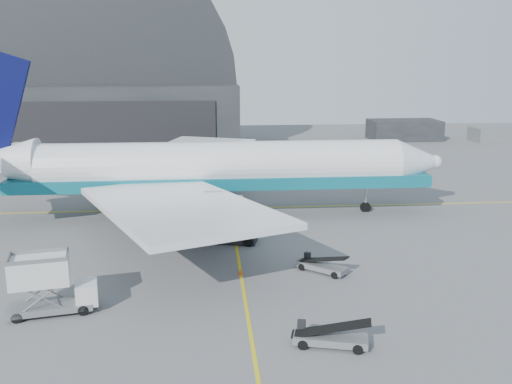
{
  "coord_description": "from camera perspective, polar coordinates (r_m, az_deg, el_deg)",
  "views": [
    {
      "loc": [
        -2.43,
        -41.91,
        16.56
      ],
      "look_at": [
        1.95,
        8.79,
        4.5
      ],
      "focal_mm": 40.0,
      "sensor_mm": 36.0,
      "label": 1
    }
  ],
  "objects": [
    {
      "name": "pushback_tug",
      "position": [
        52.42,
        -2.03,
        -4.28
      ],
      "size": [
        4.51,
        3.24,
        1.89
      ],
      "rotation": [
        0.0,
        0.0,
        -0.24
      ],
      "color": "black",
      "rests_on": "ground"
    },
    {
      "name": "catering_truck",
      "position": [
        40.26,
        -20.04,
        -8.75
      ],
      "size": [
        5.97,
        3.15,
        3.9
      ],
      "rotation": [
        0.0,
        0.0,
        0.2
      ],
      "color": "slate",
      "rests_on": "ground"
    },
    {
      "name": "traffic_cone",
      "position": [
        44.95,
        -1.58,
        -7.98
      ],
      "size": [
        0.33,
        0.33,
        0.47
      ],
      "color": "#E94307",
      "rests_on": "ground"
    },
    {
      "name": "taxi_lines",
      "position": [
        57.08,
        -2.29,
        -3.53
      ],
      "size": [
        80.0,
        42.12,
        0.02
      ],
      "color": "gold",
      "rests_on": "ground"
    },
    {
      "name": "belt_loader_a",
      "position": [
        34.78,
        7.39,
        -14.21
      ],
      "size": [
        4.71,
        2.51,
        1.76
      ],
      "rotation": [
        0.0,
        0.0,
        -0.25
      ],
      "color": "slate",
      "rests_on": "ground"
    },
    {
      "name": "airliner",
      "position": [
        60.35,
        -5.46,
        2.37
      ],
      "size": [
        52.41,
        50.82,
        18.39
      ],
      "color": "white",
      "rests_on": "ground"
    },
    {
      "name": "belt_loader_b",
      "position": [
        45.68,
        6.58,
        -7.33
      ],
      "size": [
        3.96,
        3.7,
        1.65
      ],
      "rotation": [
        0.0,
        0.0,
        -0.72
      ],
      "color": "slate",
      "rests_on": "ground"
    },
    {
      "name": "ground",
      "position": [
        45.13,
        -1.52,
        -8.2
      ],
      "size": [
        200.0,
        200.0,
        0.0
      ],
      "primitive_type": "plane",
      "color": "#565659",
      "rests_on": "ground"
    },
    {
      "name": "distant_bldg_b",
      "position": [
        125.11,
        22.52,
        4.71
      ],
      "size": [
        8.0,
        6.0,
        2.8
      ],
      "primitive_type": "cube",
      "color": "slate",
      "rests_on": "ground"
    },
    {
      "name": "distant_bldg_a",
      "position": [
        122.0,
        14.53,
        5.11
      ],
      "size": [
        14.0,
        8.0,
        4.0
      ],
      "primitive_type": "cube",
      "color": "black",
      "rests_on": "ground"
    },
    {
      "name": "hangar",
      "position": [
        108.86,
        -15.48,
        9.16
      ],
      "size": [
        50.0,
        28.3,
        28.0
      ],
      "color": "black",
      "rests_on": "ground"
    }
  ]
}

